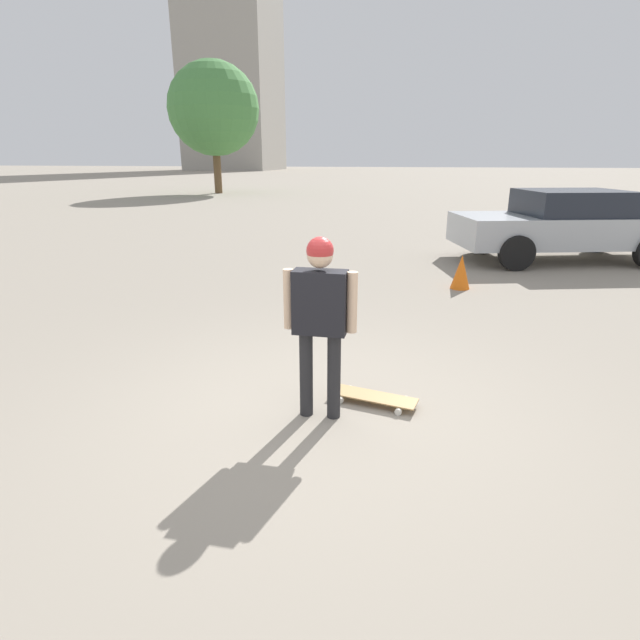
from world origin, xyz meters
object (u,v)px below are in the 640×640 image
Objects in this scene: skateboard at (373,397)px; car_parked_near at (565,224)px; person at (320,309)px; traffic_cone at (461,272)px.

car_parked_near is (-7.51, 3.40, 0.73)m from skateboard.
skateboard is at bearing 36.63° from person.
car_parked_near is 3.81m from traffic_cone.
traffic_cone is (-4.85, 1.51, -0.69)m from person.
person is 8.72m from car_parked_near.
car_parked_near is (-7.83, 3.84, -0.20)m from person.
person is at bearing 48.97° from skateboard.
person is 1.07m from skateboard.
person is 5.13m from traffic_cone.
traffic_cone is at bearing 72.91° from person.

